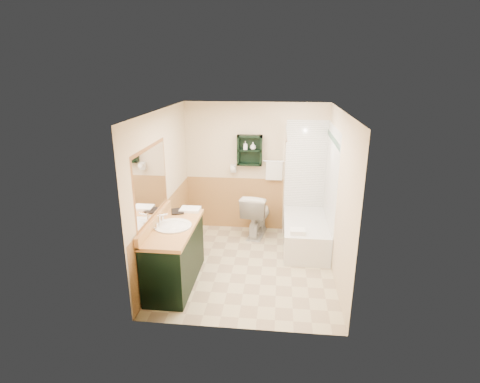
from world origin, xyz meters
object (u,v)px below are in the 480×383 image
soap_bottle_b (253,147)px  wall_shelf (250,150)px  vanity_book (171,205)px  soap_bottle_a (245,148)px  bathtub (305,233)px  hair_dryer (233,168)px  toilet (257,214)px  vanity (175,255)px

soap_bottle_b → wall_shelf: bearing=175.2°
vanity_book → soap_bottle_a: size_ratio=1.66×
bathtub → hair_dryer: bearing=154.5°
soap_bottle_a → bathtub: bearing=-28.6°
soap_bottle_a → soap_bottle_b: size_ratio=1.11×
hair_dryer → toilet: 0.95m
vanity → vanity_book: vanity_book is taller
bathtub → toilet: (-0.87, 0.39, 0.16)m
toilet → vanity_book: size_ratio=3.32×
vanity → soap_bottle_a: soap_bottle_a is taller
soap_bottle_a → hair_dryer: bearing=172.3°
wall_shelf → soap_bottle_a: size_ratio=3.68×
hair_dryer → soap_bottle_b: bearing=-4.8°
vanity → wall_shelf: bearing=65.8°
wall_shelf → vanity_book: size_ratio=2.22×
wall_shelf → soap_bottle_b: 0.09m
wall_shelf → hair_dryer: (-0.30, 0.02, -0.35)m
hair_dryer → toilet: (0.46, -0.24, -0.80)m
hair_dryer → toilet: size_ratio=0.29×
toilet → soap_bottle_b: soap_bottle_b is taller
vanity_book → soap_bottle_b: bearing=35.8°
bathtub → toilet: bearing=155.9°
soap_bottle_a → soap_bottle_b: 0.14m
hair_dryer → vanity_book: hair_dryer is taller
vanity_book → soap_bottle_b: (1.12, 1.49, 0.61)m
vanity_book → soap_bottle_a: (0.98, 1.49, 0.59)m
toilet → vanity_book: bearing=56.0°
hair_dryer → vanity: hair_dryer is taller
bathtub → toilet: toilet is taller
hair_dryer → vanity: (-0.59, -2.02, -0.76)m
bathtub → soap_bottle_b: soap_bottle_b is taller
vanity_book → soap_bottle_a: 1.88m
vanity → vanity_book: (-0.17, 0.50, 0.57)m
bathtub → soap_bottle_a: 1.85m
hair_dryer → vanity_book: 1.71m
hair_dryer → bathtub: size_ratio=0.16×
wall_shelf → soap_bottle_a: (-0.08, -0.01, 0.05)m
vanity_book → bathtub: bearing=5.7°
hair_dryer → soap_bottle_b: (0.36, -0.03, 0.42)m
bathtub → soap_bottle_b: bearing=148.0°
hair_dryer → soap_bottle_a: bearing=-7.7°
hair_dryer → vanity: bearing=-106.4°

